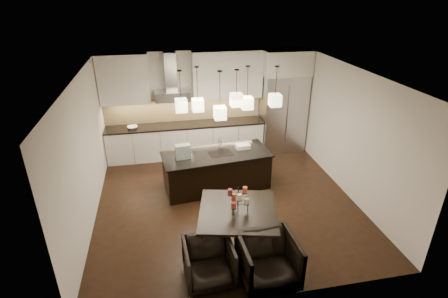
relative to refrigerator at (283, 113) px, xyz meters
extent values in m
cube|color=black|center=(-2.10, -2.38, -1.08)|extent=(5.50, 5.50, 0.02)
cube|color=white|center=(-2.10, -2.38, 1.73)|extent=(5.50, 5.50, 0.02)
cube|color=silver|center=(-2.10, 0.38, 0.32)|extent=(5.50, 0.02, 2.80)
cube|color=silver|center=(-2.10, -5.14, 0.32)|extent=(5.50, 0.02, 2.80)
cube|color=silver|center=(-4.86, -2.38, 0.32)|extent=(0.02, 5.50, 2.80)
cube|color=silver|center=(0.66, -2.38, 0.32)|extent=(0.02, 5.50, 2.80)
cube|color=#B7B7BA|center=(0.00, 0.00, 0.00)|extent=(1.20, 0.72, 2.15)
cube|color=silver|center=(0.00, 0.00, 1.40)|extent=(1.26, 0.72, 0.65)
cube|color=silver|center=(-2.73, 0.05, -0.64)|extent=(4.21, 0.62, 0.88)
cube|color=black|center=(-2.73, 0.05, -0.17)|extent=(4.21, 0.66, 0.04)
cube|color=#D5C084|center=(-2.73, 0.35, 0.16)|extent=(4.21, 0.02, 0.63)
cube|color=silver|center=(-4.20, 0.19, 1.10)|extent=(1.25, 0.35, 1.25)
cube|color=silver|center=(-1.55, 0.19, 1.10)|extent=(1.85, 0.35, 1.25)
cube|color=#B7B7BA|center=(-3.03, 0.10, 0.65)|extent=(0.90, 0.52, 0.24)
cube|color=#B7B7BA|center=(-3.03, 0.21, 1.24)|extent=(0.30, 0.28, 0.96)
imported|color=silver|center=(-4.11, 0.00, -0.12)|extent=(0.31, 0.31, 0.06)
cube|color=black|center=(-2.20, -1.79, -0.66)|extent=(2.44, 1.19, 0.83)
cube|color=black|center=(-2.20, -1.79, -0.23)|extent=(2.53, 1.28, 0.04)
cube|color=#1A4B38|center=(-2.96, -1.88, -0.05)|extent=(0.34, 0.20, 0.32)
cube|color=silver|center=(-1.55, -1.63, -0.16)|extent=(0.34, 0.26, 0.09)
cylinder|color=beige|center=(-2.05, -3.95, -0.10)|extent=(0.10, 0.10, 0.11)
cylinder|color=#D6472C|center=(-2.24, -3.78, -0.10)|extent=(0.10, 0.10, 0.11)
cylinder|color=maroon|center=(-2.30, -4.03, -0.10)|extent=(0.10, 0.10, 0.11)
cylinder|color=#D6472C|center=(-2.06, -3.85, 0.07)|extent=(0.10, 0.10, 0.11)
cylinder|color=maroon|center=(-2.33, -3.87, 0.07)|extent=(0.10, 0.10, 0.11)
cylinder|color=beige|center=(-2.21, -4.06, 0.07)|extent=(0.10, 0.10, 0.11)
imported|color=black|center=(-2.82, -4.59, -0.72)|extent=(0.79, 0.81, 0.71)
imported|color=black|center=(-1.91, -4.80, -0.67)|extent=(0.90, 0.92, 0.81)
cube|color=beige|center=(-2.94, -1.88, 1.00)|extent=(0.24, 0.24, 0.26)
cube|color=beige|center=(-2.56, -1.60, 0.90)|extent=(0.24, 0.24, 0.26)
cube|color=beige|center=(-1.81, -2.01, 1.10)|extent=(0.24, 0.24, 0.26)
cube|color=beige|center=(-1.50, -1.74, 0.92)|extent=(0.24, 0.24, 0.26)
cube|color=beige|center=(-0.92, -1.87, 0.99)|extent=(0.24, 0.24, 0.26)
cube|color=beige|center=(-2.17, -2.08, 0.86)|extent=(0.24, 0.24, 0.26)
camera|label=1|loc=(-3.39, -8.78, 3.24)|focal=28.00mm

